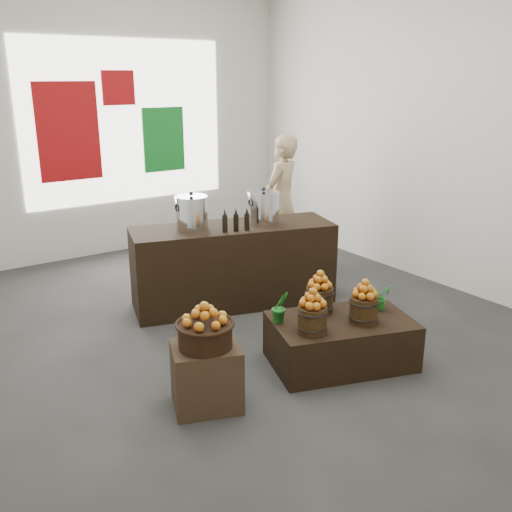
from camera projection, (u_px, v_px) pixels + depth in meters
ground at (236, 326)px, 6.38m from camera, size 7.00×7.00×0.00m
back_wall at (107, 123)px, 8.51m from camera, size 6.00×0.04×4.00m
back_opening at (127, 122)px, 8.66m from camera, size 3.20×0.02×2.40m
deco_red_left at (68, 132)px, 8.19m from camera, size 0.90×0.04×1.40m
deco_green_right at (164, 140)px, 9.07m from camera, size 0.70×0.04×1.00m
deco_red_upper at (118, 88)px, 8.45m from camera, size 0.50×0.04×0.50m
crate at (206, 376)px, 4.75m from camera, size 0.68×0.62×0.55m
wicker_basket at (205, 335)px, 4.64m from camera, size 0.44×0.44×0.20m
apples_in_basket at (205, 313)px, 4.58m from camera, size 0.35×0.35×0.19m
display_table at (341, 341)px, 5.49m from camera, size 1.51×1.20×0.46m
apple_bucket_front_left at (312, 320)px, 5.12m from camera, size 0.26×0.26×0.24m
apples_in_bucket_front_left at (313, 298)px, 5.06m from camera, size 0.20×0.20×0.18m
apple_bucket_front_right at (364, 310)px, 5.34m from camera, size 0.26×0.26×0.24m
apples_in_bucket_front_right at (365, 289)px, 5.28m from camera, size 0.20×0.20×0.18m
apple_bucket_rear at (319, 300)px, 5.58m from camera, size 0.26×0.26×0.24m
apples_in_bucket_rear at (320, 279)px, 5.51m from camera, size 0.20×0.20×0.18m
herb_garnish_right at (379, 297)px, 5.64m from camera, size 0.24×0.21×0.25m
herb_garnish_left at (280, 307)px, 5.33m from camera, size 0.19×0.16×0.30m
counter at (233, 265)px, 6.88m from camera, size 2.51×1.40×0.98m
stock_pot_left at (192, 214)px, 6.52m from camera, size 0.37×0.37×0.37m
stock_pot_center at (263, 208)px, 6.79m from camera, size 0.37×0.37×0.37m
oil_cruets at (239, 219)px, 6.47m from camera, size 0.27×0.14×0.27m
shopper at (281, 201)px, 8.25m from camera, size 0.81×0.70×1.89m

